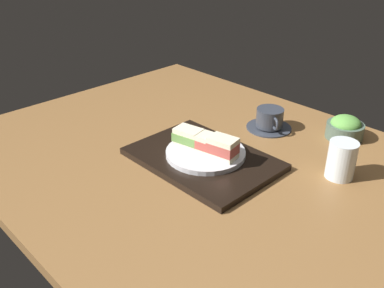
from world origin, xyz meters
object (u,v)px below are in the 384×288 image
object	(u,v)px
sandwich_middle	(206,143)
sandwich_far	(224,147)
sandwich_plate	(206,153)
coffee_cup	(270,120)
drinking_glass	(341,160)
salad_bowl	(345,128)
sandwich_near	(188,137)

from	to	relation	value
sandwich_middle	sandwich_far	bearing A→B (deg)	11.48
sandwich_middle	sandwich_plate	bearing A→B (deg)	4.76
coffee_cup	drinking_glass	world-z (taller)	drinking_glass
salad_bowl	coffee_cup	size ratio (longest dim) A/B	0.78
sandwich_middle	sandwich_near	bearing A→B (deg)	-168.52
sandwich_near	coffee_cup	bearing A→B (deg)	79.79
salad_bowl	drinking_glass	bearing A→B (deg)	-64.33
sandwich_middle	salad_bowl	bearing A→B (deg)	64.25
sandwich_plate	sandwich_far	xyz separation A→B (cm)	(5.39, 1.09, 3.42)
coffee_cup	sandwich_far	bearing A→B (deg)	-78.25
sandwich_far	coffee_cup	size ratio (longest dim) A/B	0.58
sandwich_middle	salad_bowl	xyz separation A→B (cm)	(18.66, 38.69, -2.26)
drinking_glass	sandwich_near	bearing A→B (deg)	-150.22
salad_bowl	sandwich_middle	bearing A→B (deg)	-115.75
sandwich_plate	salad_bowl	world-z (taller)	salad_bowl
sandwich_near	salad_bowl	world-z (taller)	sandwich_near
salad_bowl	sandwich_near	bearing A→B (deg)	-121.15
sandwich_middle	salad_bowl	size ratio (longest dim) A/B	0.74
sandwich_plate	sandwich_middle	world-z (taller)	sandwich_middle
sandwich_far	drinking_glass	world-z (taller)	drinking_glass
sandwich_middle	drinking_glass	bearing A→B (deg)	32.71
sandwich_middle	coffee_cup	size ratio (longest dim) A/B	0.58
sandwich_far	coffee_cup	xyz separation A→B (cm)	(-5.56, 26.74, -2.94)
sandwich_middle	sandwich_far	size ratio (longest dim) A/B	1.00
sandwich_far	salad_bowl	world-z (taller)	sandwich_far
coffee_cup	sandwich_plate	bearing A→B (deg)	-89.64
sandwich_plate	sandwich_near	distance (cm)	6.30
sandwich_plate	sandwich_near	bearing A→B (deg)	-168.52
salad_bowl	coffee_cup	distance (cm)	21.74
sandwich_plate	drinking_glass	bearing A→B (deg)	32.71
sandwich_plate	coffee_cup	xyz separation A→B (cm)	(-0.18, 27.84, 0.47)
coffee_cup	drinking_glass	xyz separation A→B (cm)	(28.65, -9.56, 1.98)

